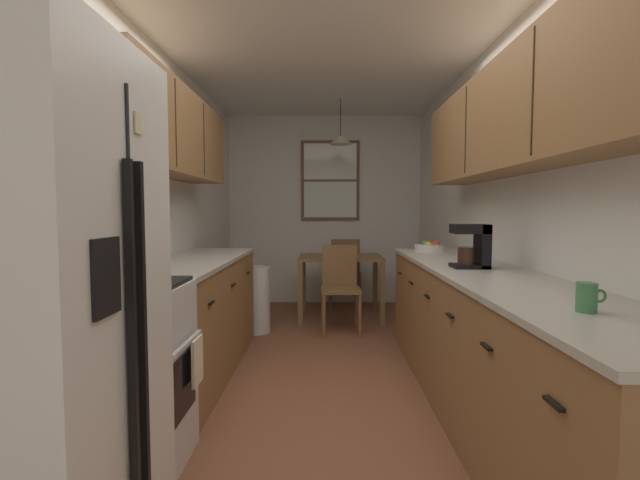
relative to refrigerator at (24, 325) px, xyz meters
name	(u,v)px	position (x,y,z in m)	size (l,w,h in m)	color
ground_plane	(324,366)	(0.95, 2.21, -0.90)	(12.00, 12.00, 0.00)	brown
wall_left	(155,210)	(-0.40, 2.21, 0.37)	(0.10, 9.00, 2.55)	white
wall_right	(494,210)	(2.30, 2.21, 0.37)	(0.10, 9.00, 2.55)	white
wall_back	(324,210)	(0.95, 4.86, 0.37)	(4.40, 0.10, 2.55)	white
ceiling_slab	(324,40)	(0.95, 2.21, 1.69)	(4.40, 9.00, 0.08)	white
refrigerator	(24,325)	(0.00, 0.00, 0.00)	(0.73, 0.76, 1.80)	white
stove_range	(115,377)	(-0.04, 0.70, -0.43)	(0.66, 0.60, 1.10)	silver
microwave_over_range	(83,120)	(-0.16, 0.70, 0.79)	(0.39, 0.63, 0.35)	black
counter_left	(194,317)	(-0.05, 2.02, -0.45)	(0.64, 2.05, 0.90)	olive
upper_cabinets_left	(169,132)	(-0.19, 1.97, 0.94)	(0.33, 2.13, 0.63)	olive
counter_right	(488,346)	(1.95, 1.30, -0.45)	(0.64, 3.40, 0.90)	olive
upper_cabinets_right	(521,114)	(2.09, 1.25, 0.92)	(0.33, 3.08, 0.64)	olive
dining_table	(340,266)	(1.14, 3.91, -0.28)	(0.96, 0.77, 0.74)	brown
dining_chair_near	(340,284)	(1.12, 3.31, -0.40)	(0.41, 0.41, 0.90)	brown
dining_chair_far	(345,269)	(1.22, 4.50, -0.40)	(0.41, 0.41, 0.90)	brown
pendant_light	(341,140)	(1.14, 3.91, 1.18)	(0.27, 0.27, 0.52)	black
back_window	(330,181)	(1.03, 4.78, 0.77)	(0.79, 0.05, 1.07)	brown
trash_bin	(257,300)	(0.25, 3.25, -0.56)	(0.28, 0.28, 0.68)	silver
storage_canister	(158,257)	(-0.05, 1.31, 0.08)	(0.12, 0.12, 0.17)	#D84C19
dish_towel	(197,361)	(0.31, 0.85, -0.40)	(0.02, 0.16, 0.24)	beige
coffee_maker	(474,245)	(1.92, 1.50, 0.15)	(0.22, 0.18, 0.28)	black
mug_by_coffeemaker	(587,297)	(1.91, 0.22, 0.05)	(0.11, 0.07, 0.11)	#3F7F4C
fruit_bowl	(430,247)	(1.91, 2.70, 0.03)	(0.27, 0.27, 0.09)	silver
table_serving_bowl	(347,254)	(1.22, 3.85, -0.14)	(0.18, 0.18, 0.06)	silver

